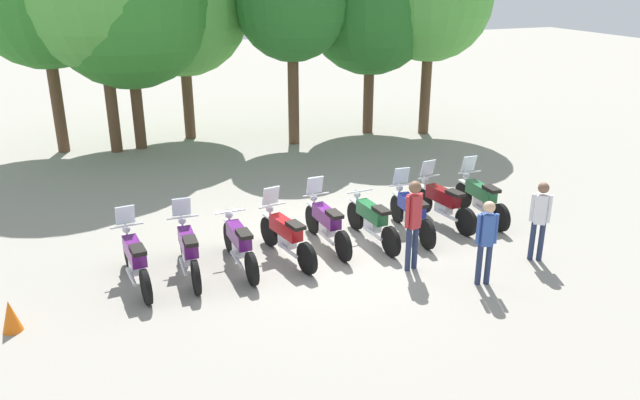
{
  "coord_description": "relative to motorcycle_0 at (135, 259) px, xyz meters",
  "views": [
    {
      "loc": [
        -4.55,
        -11.13,
        5.58
      ],
      "look_at": [
        0.0,
        0.5,
        0.9
      ],
      "focal_mm": 34.93,
      "sensor_mm": 36.0,
      "label": 1
    }
  ],
  "objects": [
    {
      "name": "tree_2",
      "position": [
        1.13,
        9.63,
        4.06
      ],
      "size": [
        5.23,
        5.23,
        7.2
      ],
      "color": "brown",
      "rests_on": "ground_plane"
    },
    {
      "name": "ground_plane",
      "position": [
        3.95,
        0.19,
        -0.52
      ],
      "size": [
        80.0,
        80.0,
        0.0
      ],
      "primitive_type": "plane",
      "color": "gray"
    },
    {
      "name": "motorcycle_0",
      "position": [
        0.0,
        0.0,
        0.0
      ],
      "size": [
        0.62,
        2.19,
        1.37
      ],
      "rotation": [
        0.0,
        0.0,
        1.67
      ],
      "color": "black",
      "rests_on": "ground_plane"
    },
    {
      "name": "tree_3",
      "position": [
        2.88,
        10.35,
        3.81
      ],
      "size": [
        4.39,
        4.39,
        6.53
      ],
      "color": "brown",
      "rests_on": "ground_plane"
    },
    {
      "name": "motorcycle_5",
      "position": [
        4.93,
        0.14,
        -0.01
      ],
      "size": [
        0.62,
        2.19,
        0.99
      ],
      "rotation": [
        0.0,
        0.0,
        1.63
      ],
      "color": "black",
      "rests_on": "ground_plane"
    },
    {
      "name": "motorcycle_4",
      "position": [
        3.95,
        0.31,
        0.0
      ],
      "size": [
        0.62,
        2.19,
        1.37
      ],
      "rotation": [
        0.0,
        0.0,
        1.62
      ],
      "color": "black",
      "rests_on": "ground_plane"
    },
    {
      "name": "motorcycle_2",
      "position": [
        1.98,
        -0.01,
        -0.01
      ],
      "size": [
        0.62,
        2.19,
        0.99
      ],
      "rotation": [
        0.0,
        0.0,
        1.6
      ],
      "color": "black",
      "rests_on": "ground_plane"
    },
    {
      "name": "motorcycle_3",
      "position": [
        2.95,
        0.03,
        0.0
      ],
      "size": [
        0.68,
        2.17,
        1.37
      ],
      "rotation": [
        0.0,
        0.0,
        1.76
      ],
      "color": "black",
      "rests_on": "ground_plane"
    },
    {
      "name": "motorcycle_6",
      "position": [
        5.92,
        0.2,
        0.0
      ],
      "size": [
        0.62,
        2.19,
        1.37
      ],
      "rotation": [
        0.0,
        0.0,
        1.49
      ],
      "color": "black",
      "rests_on": "ground_plane"
    },
    {
      "name": "person_2",
      "position": [
        6.03,
        -2.36,
        0.45
      ],
      "size": [
        0.41,
        0.27,
        1.66
      ],
      "rotation": [
        0.0,
        0.0,
        1.27
      ],
      "color": "#232D4C",
      "rests_on": "ground_plane"
    },
    {
      "name": "tree_4",
      "position": [
        6.01,
        8.36,
        3.94
      ],
      "size": [
        3.54,
        3.54,
        6.25
      ],
      "color": "brown",
      "rests_on": "ground_plane"
    },
    {
      "name": "motorcycle_1",
      "position": [
        0.99,
        0.04,
        0.0
      ],
      "size": [
        0.62,
        2.19,
        1.37
      ],
      "rotation": [
        0.0,
        0.0,
        1.54
      ],
      "color": "black",
      "rests_on": "ground_plane"
    },
    {
      "name": "person_0",
      "position": [
        7.63,
        -1.89,
        0.45
      ],
      "size": [
        0.37,
        0.31,
        1.66
      ],
      "rotation": [
        0.0,
        0.0,
        0.94
      ],
      "color": "#232D4C",
      "rests_on": "ground_plane"
    },
    {
      "name": "motorcycle_8",
      "position": [
        7.89,
        0.42,
        0.0
      ],
      "size": [
        0.62,
        2.19,
        1.37
      ],
      "rotation": [
        0.0,
        0.0,
        1.54
      ],
      "color": "black",
      "rests_on": "ground_plane"
    },
    {
      "name": "traffic_cone",
      "position": [
        -2.08,
        -0.93,
        -0.24
      ],
      "size": [
        0.32,
        0.32,
        0.55
      ],
      "primitive_type": "cone",
      "color": "orange",
      "rests_on": "ground_plane"
    },
    {
      "name": "motorcycle_7",
      "position": [
        6.9,
        0.48,
        0.0
      ],
      "size": [
        0.62,
        2.18,
        1.37
      ],
      "rotation": [
        0.0,
        0.0,
        1.71
      ],
      "color": "black",
      "rests_on": "ground_plane"
    },
    {
      "name": "person_1",
      "position": [
        5.08,
        -1.34,
        0.57
      ],
      "size": [
        0.41,
        0.29,
        1.83
      ],
      "rotation": [
        0.0,
        0.0,
        4.92
      ],
      "color": "#232D4C",
      "rests_on": "ground_plane"
    },
    {
      "name": "tree_5",
      "position": [
        8.96,
        8.8,
        3.76
      ],
      "size": [
        4.44,
        4.44,
        6.51
      ],
      "color": "brown",
      "rests_on": "ground_plane"
    }
  ]
}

